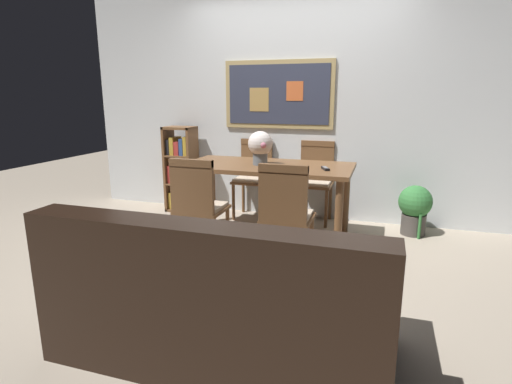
{
  "coord_description": "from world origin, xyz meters",
  "views": [
    {
      "loc": [
        1.0,
        -3.24,
        1.41
      ],
      "look_at": [
        0.04,
        -0.22,
        0.65
      ],
      "focal_mm": 28.29,
      "sensor_mm": 36.0,
      "label": 1
    }
  ],
  "objects_px": {
    "leather_couch": "(219,303)",
    "dining_chair_far_left": "(254,171)",
    "dining_chair_near_left": "(198,201)",
    "dining_chair_far_right": "(315,175)",
    "flower_vase": "(260,146)",
    "dining_chair_near_right": "(286,209)",
    "tv_remote": "(325,168)",
    "potted_ivy": "(415,208)",
    "dining_table": "(267,174)",
    "bookshelf": "(181,172)"
  },
  "relations": [
    {
      "from": "dining_chair_far_right",
      "to": "bookshelf",
      "type": "xyz_separation_m",
      "value": [
        -1.65,
        -0.1,
        -0.05
      ]
    },
    {
      "from": "dining_table",
      "to": "flower_vase",
      "type": "distance_m",
      "value": 0.29
    },
    {
      "from": "bookshelf",
      "to": "flower_vase",
      "type": "relative_size",
      "value": 3.21
    },
    {
      "from": "dining_table",
      "to": "potted_ivy",
      "type": "relative_size",
      "value": 3.03
    },
    {
      "from": "tv_remote",
      "to": "leather_couch",
      "type": "bearing_deg",
      "value": -99.46
    },
    {
      "from": "dining_chair_far_right",
      "to": "potted_ivy",
      "type": "relative_size",
      "value": 1.67
    },
    {
      "from": "flower_vase",
      "to": "tv_remote",
      "type": "xyz_separation_m",
      "value": [
        0.64,
        -0.07,
        -0.17
      ]
    },
    {
      "from": "bookshelf",
      "to": "tv_remote",
      "type": "xyz_separation_m",
      "value": [
        1.88,
        -0.75,
        0.28
      ]
    },
    {
      "from": "dining_chair_near_right",
      "to": "dining_chair_far_right",
      "type": "distance_m",
      "value": 1.5
    },
    {
      "from": "leather_couch",
      "to": "flower_vase",
      "type": "relative_size",
      "value": 5.52
    },
    {
      "from": "dining_chair_far_left",
      "to": "dining_chair_near_right",
      "type": "distance_m",
      "value": 1.64
    },
    {
      "from": "dining_table",
      "to": "dining_chair_near_left",
      "type": "relative_size",
      "value": 1.81
    },
    {
      "from": "dining_table",
      "to": "bookshelf",
      "type": "height_order",
      "value": "bookshelf"
    },
    {
      "from": "dining_chair_near_left",
      "to": "leather_couch",
      "type": "xyz_separation_m",
      "value": [
        0.69,
        -1.17,
        -0.23
      ]
    },
    {
      "from": "dining_chair_near_left",
      "to": "dining_table",
      "type": "bearing_deg",
      "value": 61.25
    },
    {
      "from": "dining_chair_near_left",
      "to": "tv_remote",
      "type": "bearing_deg",
      "value": 32.58
    },
    {
      "from": "potted_ivy",
      "to": "flower_vase",
      "type": "xyz_separation_m",
      "value": [
        -1.49,
        -0.59,
        0.65
      ]
    },
    {
      "from": "dining_table",
      "to": "potted_ivy",
      "type": "xyz_separation_m",
      "value": [
        1.43,
        0.56,
        -0.37
      ]
    },
    {
      "from": "leather_couch",
      "to": "dining_chair_far_left",
      "type": "bearing_deg",
      "value": 103.91
    },
    {
      "from": "leather_couch",
      "to": "flower_vase",
      "type": "distance_m",
      "value": 2.01
    },
    {
      "from": "dining_chair_near_left",
      "to": "dining_chair_near_right",
      "type": "distance_m",
      "value": 0.78
    },
    {
      "from": "potted_ivy",
      "to": "flower_vase",
      "type": "height_order",
      "value": "flower_vase"
    },
    {
      "from": "leather_couch",
      "to": "tv_remote",
      "type": "height_order",
      "value": "leather_couch"
    },
    {
      "from": "bookshelf",
      "to": "flower_vase",
      "type": "height_order",
      "value": "flower_vase"
    },
    {
      "from": "dining_table",
      "to": "dining_chair_near_left",
      "type": "distance_m",
      "value": 0.85
    },
    {
      "from": "potted_ivy",
      "to": "flower_vase",
      "type": "bearing_deg",
      "value": -158.36
    },
    {
      "from": "dining_chair_far_right",
      "to": "flower_vase",
      "type": "bearing_deg",
      "value": -118.22
    },
    {
      "from": "dining_chair_far_left",
      "to": "leather_couch",
      "type": "height_order",
      "value": "dining_chair_far_left"
    },
    {
      "from": "dining_chair_far_right",
      "to": "bookshelf",
      "type": "height_order",
      "value": "bookshelf"
    },
    {
      "from": "dining_table",
      "to": "dining_chair_near_right",
      "type": "xyz_separation_m",
      "value": [
        0.37,
        -0.75,
        -0.12
      ]
    },
    {
      "from": "dining_chair_near_right",
      "to": "dining_chair_far_right",
      "type": "xyz_separation_m",
      "value": [
        -0.02,
        1.5,
        0.0
      ]
    },
    {
      "from": "dining_chair_far_right",
      "to": "bookshelf",
      "type": "bearing_deg",
      "value": -176.56
    },
    {
      "from": "tv_remote",
      "to": "dining_chair_far_left",
      "type": "bearing_deg",
      "value": 139.3
    },
    {
      "from": "dining_chair_near_left",
      "to": "flower_vase",
      "type": "relative_size",
      "value": 2.79
    },
    {
      "from": "dining_chair_far_right",
      "to": "potted_ivy",
      "type": "distance_m",
      "value": 1.11
    },
    {
      "from": "dining_chair_near_left",
      "to": "dining_chair_far_right",
      "type": "height_order",
      "value": "same"
    },
    {
      "from": "dining_chair_near_left",
      "to": "potted_ivy",
      "type": "xyz_separation_m",
      "value": [
        1.83,
        1.29,
        -0.25
      ]
    },
    {
      "from": "dining_chair_far_left",
      "to": "tv_remote",
      "type": "relative_size",
      "value": 5.66
    },
    {
      "from": "potted_ivy",
      "to": "flower_vase",
      "type": "relative_size",
      "value": 1.67
    },
    {
      "from": "dining_chair_far_left",
      "to": "dining_chair_near_left",
      "type": "bearing_deg",
      "value": -91.44
    },
    {
      "from": "dining_chair_near_right",
      "to": "tv_remote",
      "type": "relative_size",
      "value": 5.66
    },
    {
      "from": "dining_table",
      "to": "dining_chair_near_left",
      "type": "height_order",
      "value": "dining_chair_near_left"
    },
    {
      "from": "bookshelf",
      "to": "dining_chair_near_right",
      "type": "bearing_deg",
      "value": -40.06
    },
    {
      "from": "dining_chair_near_right",
      "to": "bookshelf",
      "type": "relative_size",
      "value": 0.87
    },
    {
      "from": "bookshelf",
      "to": "leather_couch",
      "type": "bearing_deg",
      "value": -58.36
    },
    {
      "from": "dining_chair_near_left",
      "to": "leather_couch",
      "type": "height_order",
      "value": "dining_chair_near_left"
    },
    {
      "from": "leather_couch",
      "to": "flower_vase",
      "type": "bearing_deg",
      "value": 100.34
    },
    {
      "from": "flower_vase",
      "to": "dining_chair_near_left",
      "type": "bearing_deg",
      "value": -115.97
    },
    {
      "from": "dining_chair_far_left",
      "to": "tv_remote",
      "type": "xyz_separation_m",
      "value": [
        0.95,
        -0.82,
        0.23
      ]
    },
    {
      "from": "dining_chair_far_left",
      "to": "bookshelf",
      "type": "bearing_deg",
      "value": -175.97
    }
  ]
}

